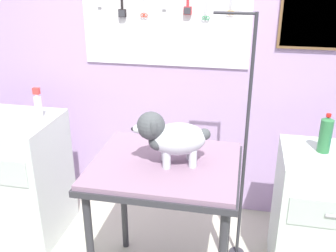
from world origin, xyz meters
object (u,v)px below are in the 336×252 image
grooming_arm (243,156)px  soda_bottle (325,134)px  dog (170,137)px  counter_left (8,176)px  grooming_table (165,177)px  cabinet_right (330,218)px

grooming_arm → soda_bottle: size_ratio=6.87×
dog → soda_bottle: bearing=22.6°
grooming_arm → soda_bottle: bearing=-3.8°
counter_left → soda_bottle: 2.23m
soda_bottle → grooming_table: bearing=-158.9°
grooming_table → soda_bottle: 0.98m
dog → counter_left: size_ratio=0.45×
dog → cabinet_right: dog is taller
cabinet_right → soda_bottle: size_ratio=3.58×
grooming_arm → soda_bottle: (0.47, -0.03, 0.20)m
grooming_table → soda_bottle: size_ratio=3.64×
dog → grooming_arm: bearing=44.4°
counter_left → grooming_arm: bearing=1.5°
soda_bottle → counter_left: bearing=-179.7°
counter_left → soda_bottle: bearing=0.3°
grooming_table → soda_bottle: bearing=21.1°
dog → soda_bottle: size_ratio=1.72×
cabinet_right → grooming_table: bearing=-162.9°
cabinet_right → soda_bottle: soda_bottle is taller
grooming_table → dog: 0.26m
dog → cabinet_right: size_ratio=0.48×
grooming_table → grooming_arm: 0.57m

